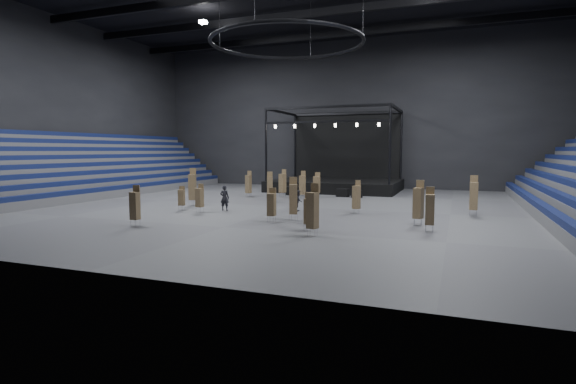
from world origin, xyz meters
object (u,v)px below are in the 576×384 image
(flight_case_mid, at_px, (343,193))
(chair_stack_5, at_px, (302,185))
(chair_stack_14, at_px, (200,197))
(chair_stack_15, at_px, (317,184))
(man_center, at_px, (225,198))
(chair_stack_0, at_px, (283,183))
(chair_stack_12, at_px, (270,186))
(chair_stack_4, at_px, (249,186))
(chair_stack_8, at_px, (135,205))
(chair_stack_2, at_px, (293,198))
(chair_stack_9, at_px, (182,197))
(chair_stack_13, at_px, (192,186))
(chair_stack_16, at_px, (248,184))
(chair_stack_17, at_px, (308,211))
(flight_case_left, at_px, (292,191))
(chair_stack_11, at_px, (356,197))
(stage, at_px, (337,178))
(chair_stack_7, at_px, (474,195))
(crew_member, at_px, (298,201))
(chair_stack_10, at_px, (272,204))
(chair_stack_3, at_px, (418,202))
(chair_stack_1, at_px, (313,209))

(flight_case_mid, relative_size, chair_stack_5, 0.46)
(chair_stack_14, height_order, chair_stack_15, chair_stack_15)
(chair_stack_5, distance_m, man_center, 10.31)
(chair_stack_0, bearing_deg, chair_stack_12, -66.13)
(chair_stack_4, height_order, chair_stack_8, chair_stack_8)
(chair_stack_2, height_order, chair_stack_4, chair_stack_2)
(chair_stack_0, distance_m, chair_stack_9, 12.27)
(chair_stack_13, bearing_deg, chair_stack_16, 62.93)
(chair_stack_5, distance_m, chair_stack_12, 3.63)
(chair_stack_17, bearing_deg, flight_case_left, 103.17)
(chair_stack_11, distance_m, chair_stack_12, 10.39)
(stage, height_order, chair_stack_14, stage)
(flight_case_left, relative_size, chair_stack_7, 0.46)
(chair_stack_15, xyz_separation_m, crew_member, (1.75, -10.29, -0.49))
(flight_case_left, bearing_deg, chair_stack_4, -146.61)
(flight_case_mid, bearing_deg, chair_stack_15, -153.10)
(chair_stack_7, height_order, chair_stack_17, chair_stack_7)
(chair_stack_10, xyz_separation_m, chair_stack_17, (3.17, -2.16, -0.00))
(chair_stack_9, height_order, chair_stack_16, chair_stack_16)
(chair_stack_10, relative_size, chair_stack_11, 0.90)
(chair_stack_14, relative_size, chair_stack_17, 0.97)
(chair_stack_8, height_order, chair_stack_15, chair_stack_8)
(chair_stack_8, height_order, man_center, chair_stack_8)
(flight_case_left, height_order, chair_stack_12, chair_stack_12)
(chair_stack_0, distance_m, chair_stack_2, 14.77)
(chair_stack_13, height_order, chair_stack_14, chair_stack_13)
(chair_stack_2, relative_size, chair_stack_11, 1.17)
(chair_stack_11, distance_m, chair_stack_13, 13.82)
(chair_stack_14, bearing_deg, stage, 84.04)
(chair_stack_3, relative_size, chair_stack_11, 1.14)
(chair_stack_8, xyz_separation_m, chair_stack_12, (2.41, 15.09, 0.09))
(chair_stack_1, xyz_separation_m, chair_stack_15, (-5.73, 19.29, -0.14))
(chair_stack_4, xyz_separation_m, chair_stack_5, (5.84, -0.43, 0.30))
(chair_stack_4, xyz_separation_m, chair_stack_13, (-1.05, -8.47, 0.53))
(stage, xyz_separation_m, chair_stack_4, (-6.61, -9.72, -0.40))
(chair_stack_0, height_order, chair_stack_16, chair_stack_0)
(stage, height_order, chair_stack_4, stage)
(chair_stack_9, distance_m, chair_stack_12, 8.87)
(chair_stack_17, xyz_separation_m, crew_member, (-3.26, 7.54, -0.35))
(chair_stack_1, bearing_deg, chair_stack_12, 137.49)
(chair_stack_7, bearing_deg, chair_stack_3, -122.55)
(flight_case_left, xyz_separation_m, chair_stack_4, (-3.77, -2.48, 0.61))
(chair_stack_11, xyz_separation_m, crew_member, (-4.37, -0.18, -0.45))
(flight_case_left, xyz_separation_m, chair_stack_14, (-1.99, -14.40, 0.69))
(chair_stack_17, bearing_deg, chair_stack_1, -73.17)
(chair_stack_4, relative_size, chair_stack_12, 0.75)
(stage, relative_size, chair_stack_5, 5.30)
(flight_case_left, distance_m, chair_stack_7, 19.24)
(chair_stack_11, xyz_separation_m, chair_stack_13, (-13.81, 0.14, 0.33))
(chair_stack_0, relative_size, man_center, 1.42)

